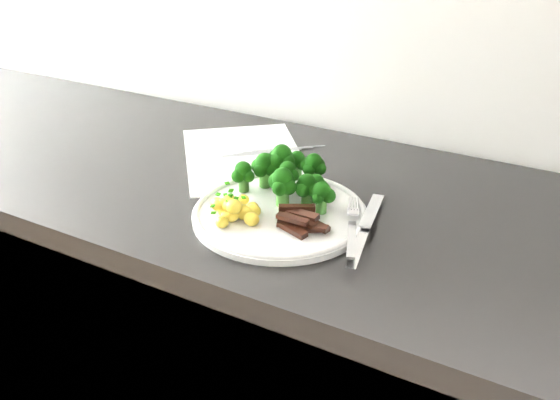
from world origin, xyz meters
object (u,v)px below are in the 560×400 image
Objects in this scene: plate at (280,213)px; knife at (362,238)px; broccoli at (289,174)px; recipe_paper at (244,156)px; beef_strips at (301,220)px; counter at (287,379)px; fork at (352,229)px; potatoes at (234,210)px.

knife is (0.14, -0.01, 0.00)m from plate.
broccoli is 0.17m from knife.
broccoli reaches higher than recipe_paper.
beef_strips reaches higher than knife.
counter is 0.47m from recipe_paper.
recipe_paper is 1.78× the size of knife.
broccoli is at bearing 154.04° from fork.
plate is 0.12m from fork.
recipe_paper is 0.36m from knife.
plate is at bearing -75.56° from broccoli.
broccoli is 2.08× the size of beef_strips.
knife is at bearing 1.55° from fork.
beef_strips is at bearing -41.58° from recipe_paper.
recipe_paper is 4.34× the size of beef_strips.
fork is at bearing -31.57° from recipe_paper.
fork is at bearing 13.45° from potatoes.
fork is (0.15, -0.09, 0.45)m from counter.
knife is (0.02, 0.00, -0.01)m from fork.
plate is 0.06m from beef_strips.
counter is 0.45m from plate.
knife is at bearing -30.14° from recipe_paper.
fork is 0.02m from knife.
broccoli is (0.16, -0.11, 0.05)m from recipe_paper.
plate is 2.74× the size of potatoes.
counter is at bearing 126.09° from beef_strips.
broccoli is 0.16m from fork.
potatoes is 0.18m from fork.
recipe_paper is (-0.14, 0.09, 0.44)m from counter.
potatoes reaches higher than plate.
broccoli is 0.12m from potatoes.
knife is at bearing 12.46° from potatoes.
plate is at bearing -44.99° from recipe_paper.
counter is at bearing 109.60° from plate.
potatoes is 0.10m from beef_strips.
potatoes is (-0.04, -0.11, -0.02)m from broccoli.
knife is (0.31, -0.18, 0.01)m from recipe_paper.
broccoli is 1.08× the size of fork.
broccoli is (-0.01, 0.06, 0.04)m from plate.
counter is 23.21× the size of potatoes.
counter is 0.49m from fork.
potatoes is at bearing -167.54° from knife.
fork is at bearing -31.40° from counter.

